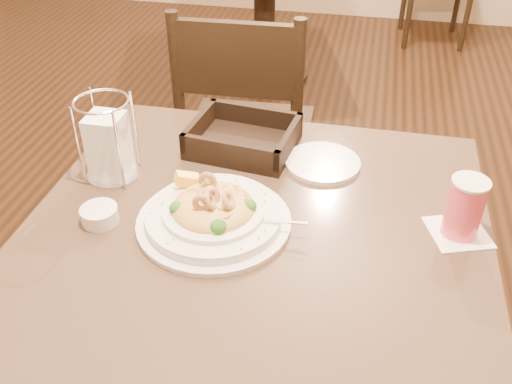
% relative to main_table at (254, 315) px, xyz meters
% --- Properties ---
extents(main_table, '(0.90, 0.90, 0.74)m').
position_rel_main_table_xyz_m(main_table, '(0.00, 0.00, 0.00)').
color(main_table, black).
rests_on(main_table, ground).
extents(dining_chair_near, '(0.44, 0.44, 0.93)m').
position_rel_main_table_xyz_m(dining_chair_near, '(-0.20, 0.80, -0.01)').
color(dining_chair_near, black).
rests_on(dining_chair_near, ground).
extents(pasta_bowl, '(0.34, 0.30, 0.10)m').
position_rel_main_table_xyz_m(pasta_bowl, '(-0.08, 0.01, 0.26)').
color(pasta_bowl, white).
rests_on(pasta_bowl, main_table).
extents(drink_glass, '(0.14, 0.14, 0.12)m').
position_rel_main_table_xyz_m(drink_glass, '(0.38, 0.08, 0.30)').
color(drink_glass, white).
rests_on(drink_glass, main_table).
extents(bread_basket, '(0.26, 0.22, 0.07)m').
position_rel_main_table_xyz_m(bread_basket, '(-0.09, 0.30, 0.26)').
color(bread_basket, black).
rests_on(bread_basket, main_table).
extents(napkin_caddy, '(0.12, 0.12, 0.18)m').
position_rel_main_table_xyz_m(napkin_caddy, '(-0.34, 0.13, 0.31)').
color(napkin_caddy, silver).
rests_on(napkin_caddy, main_table).
extents(side_plate, '(0.17, 0.17, 0.01)m').
position_rel_main_table_xyz_m(side_plate, '(0.10, 0.26, 0.24)').
color(side_plate, white).
rests_on(side_plate, main_table).
extents(butter_ramekin, '(0.08, 0.08, 0.03)m').
position_rel_main_table_xyz_m(butter_ramekin, '(-0.30, -0.03, 0.25)').
color(butter_ramekin, white).
rests_on(butter_ramekin, main_table).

